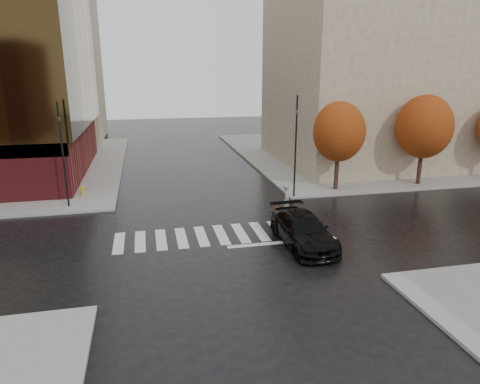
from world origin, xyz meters
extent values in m
plane|color=black|center=(0.00, 0.00, 0.00)|extent=(120.00, 120.00, 0.00)
cube|color=gray|center=(21.00, 21.00, 0.07)|extent=(30.00, 30.00, 0.15)
cube|color=silver|center=(0.00, 0.50, 0.01)|extent=(12.00, 3.00, 0.01)
cube|color=gray|center=(17.00, 17.00, 9.15)|extent=(16.00, 16.00, 18.00)
cube|color=gray|center=(-16.00, 37.00, 10.15)|extent=(14.00, 12.00, 20.00)
cylinder|color=black|center=(10.00, 7.40, 1.55)|extent=(0.32, 0.32, 2.80)
ellipsoid|color=#AF3A10|center=(10.00, 7.40, 4.47)|extent=(3.80, 3.80, 4.37)
cylinder|color=black|center=(17.00, 7.40, 1.55)|extent=(0.32, 0.32, 2.80)
ellipsoid|color=#AF3A10|center=(17.00, 7.40, 4.63)|extent=(4.20, 4.20, 4.83)
imported|color=black|center=(3.91, -1.80, 0.81)|extent=(2.40, 5.65, 1.63)
imported|color=maroon|center=(4.54, 2.50, 0.49)|extent=(1.98, 1.31, 0.98)
imported|color=gray|center=(4.44, 2.50, 1.13)|extent=(0.72, 0.85, 2.00)
cylinder|color=black|center=(-9.00, 7.34, 3.53)|extent=(0.12, 0.12, 6.77)
imported|color=black|center=(-9.00, 7.34, 5.99)|extent=(0.19, 0.17, 0.85)
cylinder|color=black|center=(6.30, 6.30, 3.66)|extent=(0.12, 0.12, 7.02)
imported|color=black|center=(6.30, 6.30, 6.21)|extent=(0.19, 0.21, 0.88)
cylinder|color=#CDBC0C|center=(-8.43, 10.00, 0.43)|extent=(0.23, 0.23, 0.56)
sphere|color=#CDBC0C|center=(-8.43, 10.00, 0.71)|extent=(0.24, 0.24, 0.24)
cylinder|color=#50371C|center=(4.00, 2.00, 0.01)|extent=(0.67, 0.67, 0.01)
camera|label=1|loc=(-3.82, -21.35, 8.85)|focal=32.00mm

